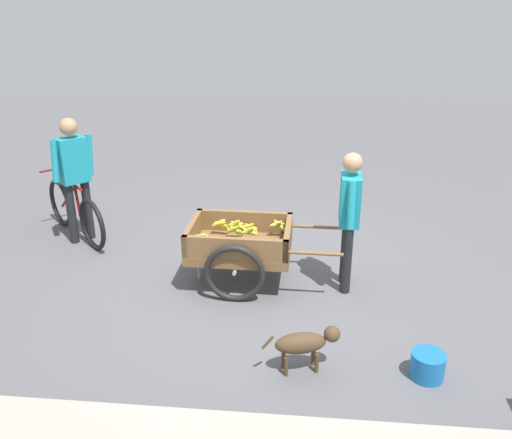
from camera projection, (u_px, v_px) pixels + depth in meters
name	position (u px, v px, depth m)	size (l,w,h in m)	color
ground_plane	(266.00, 282.00, 6.00)	(24.00, 24.00, 0.00)	#56565B
fruit_cart	(240.00, 245.00, 5.87)	(1.66, 0.95, 0.71)	brown
vendor_person	(349.00, 211.00, 5.57)	(0.21, 0.58, 1.51)	black
bicycle	(75.00, 211.00, 7.02)	(1.24, 1.19, 0.85)	black
cyclist_person	(74.00, 169.00, 6.68)	(0.39, 0.47, 1.61)	black
dog	(305.00, 343.00, 4.49)	(0.66, 0.29, 0.40)	#4C3823
plastic_bucket	(428.00, 365.00, 4.46)	(0.28, 0.28, 0.23)	#1966B2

